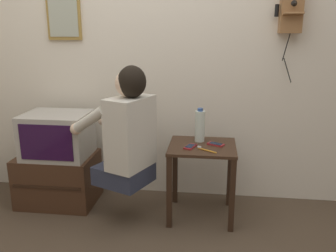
{
  "coord_description": "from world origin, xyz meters",
  "views": [
    {
      "loc": [
        0.43,
        -1.97,
        1.44
      ],
      "look_at": [
        0.11,
        0.54,
        0.74
      ],
      "focal_mm": 38.0,
      "sensor_mm": 36.0,
      "label": 1
    }
  ],
  "objects_px": {
    "television": "(57,135)",
    "framed_picture": "(64,16)",
    "person": "(127,131)",
    "cell_phone_held": "(190,147)",
    "cell_phone_spare": "(216,144)",
    "toothbrush": "(206,150)",
    "water_bottle": "(200,126)",
    "wall_phone_antique": "(291,7)"
  },
  "relations": [
    {
      "from": "television",
      "to": "cell_phone_held",
      "type": "bearing_deg",
      "value": -6.52
    },
    {
      "from": "cell_phone_spare",
      "to": "toothbrush",
      "type": "distance_m",
      "value": 0.16
    },
    {
      "from": "wall_phone_antique",
      "to": "cell_phone_spare",
      "type": "height_order",
      "value": "wall_phone_antique"
    },
    {
      "from": "cell_phone_spare",
      "to": "water_bottle",
      "type": "height_order",
      "value": "water_bottle"
    },
    {
      "from": "person",
      "to": "cell_phone_spare",
      "type": "distance_m",
      "value": 0.68
    },
    {
      "from": "wall_phone_antique",
      "to": "cell_phone_spare",
      "type": "distance_m",
      "value": 1.17
    },
    {
      "from": "toothbrush",
      "to": "cell_phone_spare",
      "type": "bearing_deg",
      "value": 5.86
    },
    {
      "from": "cell_phone_spare",
      "to": "wall_phone_antique",
      "type": "bearing_deg",
      "value": -32.35
    },
    {
      "from": "cell_phone_spare",
      "to": "water_bottle",
      "type": "distance_m",
      "value": 0.19
    },
    {
      "from": "wall_phone_antique",
      "to": "water_bottle",
      "type": "bearing_deg",
      "value": -160.86
    },
    {
      "from": "cell_phone_held",
      "to": "wall_phone_antique",
      "type": "bearing_deg",
      "value": 47.46
    },
    {
      "from": "person",
      "to": "cell_phone_held",
      "type": "relative_size",
      "value": 6.43
    },
    {
      "from": "cell_phone_spare",
      "to": "person",
      "type": "bearing_deg",
      "value": 133.42
    },
    {
      "from": "cell_phone_held",
      "to": "water_bottle",
      "type": "height_order",
      "value": "water_bottle"
    },
    {
      "from": "cell_phone_held",
      "to": "toothbrush",
      "type": "xyz_separation_m",
      "value": [
        0.12,
        -0.06,
        0.0
      ]
    },
    {
      "from": "cell_phone_held",
      "to": "water_bottle",
      "type": "relative_size",
      "value": 0.52
    },
    {
      "from": "wall_phone_antique",
      "to": "toothbrush",
      "type": "height_order",
      "value": "wall_phone_antique"
    },
    {
      "from": "cell_phone_held",
      "to": "cell_phone_spare",
      "type": "bearing_deg",
      "value": 41.97
    },
    {
      "from": "cell_phone_held",
      "to": "cell_phone_spare",
      "type": "distance_m",
      "value": 0.2
    },
    {
      "from": "cell_phone_spare",
      "to": "toothbrush",
      "type": "relative_size",
      "value": 0.97
    },
    {
      "from": "cell_phone_held",
      "to": "television",
      "type": "bearing_deg",
      "value": -167.37
    },
    {
      "from": "television",
      "to": "water_bottle",
      "type": "relative_size",
      "value": 1.93
    },
    {
      "from": "television",
      "to": "toothbrush",
      "type": "relative_size",
      "value": 3.62
    },
    {
      "from": "person",
      "to": "television",
      "type": "bearing_deg",
      "value": 93.86
    },
    {
      "from": "framed_picture",
      "to": "toothbrush",
      "type": "relative_size",
      "value": 2.66
    },
    {
      "from": "wall_phone_antique",
      "to": "water_bottle",
      "type": "xyz_separation_m",
      "value": [
        -0.65,
        -0.23,
        -0.88
      ]
    },
    {
      "from": "person",
      "to": "cell_phone_held",
      "type": "height_order",
      "value": "person"
    },
    {
      "from": "person",
      "to": "wall_phone_antique",
      "type": "xyz_separation_m",
      "value": [
        1.17,
        0.49,
        0.87
      ]
    },
    {
      "from": "television",
      "to": "framed_picture",
      "type": "height_order",
      "value": "framed_picture"
    },
    {
      "from": "cell_phone_held",
      "to": "water_bottle",
      "type": "bearing_deg",
      "value": 87.74
    },
    {
      "from": "television",
      "to": "cell_phone_spare",
      "type": "height_order",
      "value": "television"
    },
    {
      "from": "wall_phone_antique",
      "to": "cell_phone_held",
      "type": "bearing_deg",
      "value": -151.69
    },
    {
      "from": "cell_phone_spare",
      "to": "television",
      "type": "bearing_deg",
      "value": 115.47
    },
    {
      "from": "water_bottle",
      "to": "toothbrush",
      "type": "relative_size",
      "value": 1.87
    },
    {
      "from": "water_bottle",
      "to": "toothbrush",
      "type": "bearing_deg",
      "value": -76.5
    },
    {
      "from": "framed_picture",
      "to": "water_bottle",
      "type": "height_order",
      "value": "framed_picture"
    },
    {
      "from": "person",
      "to": "toothbrush",
      "type": "distance_m",
      "value": 0.58
    },
    {
      "from": "television",
      "to": "wall_phone_antique",
      "type": "bearing_deg",
      "value": 8.23
    },
    {
      "from": "television",
      "to": "wall_phone_antique",
      "type": "relative_size",
      "value": 0.65
    },
    {
      "from": "television",
      "to": "cell_phone_held",
      "type": "xyz_separation_m",
      "value": [
        1.09,
        -0.12,
        -0.01
      ]
    },
    {
      "from": "wall_phone_antique",
      "to": "framed_picture",
      "type": "relative_size",
      "value": 2.1
    },
    {
      "from": "television",
      "to": "person",
      "type": "bearing_deg",
      "value": -19.64
    }
  ]
}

